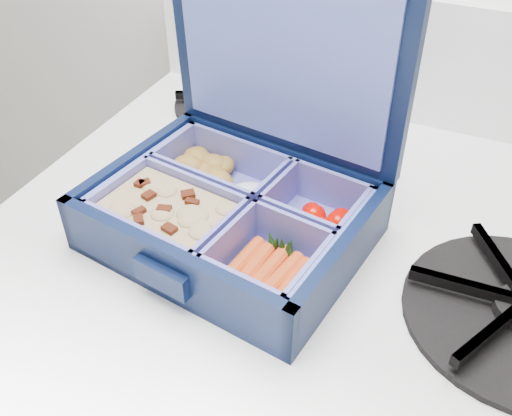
% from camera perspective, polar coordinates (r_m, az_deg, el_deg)
% --- Properties ---
extents(bento_box, '(0.27, 0.23, 0.06)m').
position_cam_1_polar(bento_box, '(0.54, -2.54, -0.72)').
color(bento_box, '#091434').
rests_on(bento_box, stove).
extents(burner_grate_rear, '(0.22, 0.22, 0.02)m').
position_cam_1_polar(burner_grate_rear, '(0.76, -1.99, 10.74)').
color(burner_grate_rear, black).
rests_on(burner_grate_rear, stove).
extents(fork, '(0.15, 0.16, 0.01)m').
position_cam_1_polar(fork, '(0.64, 5.06, 3.52)').
color(fork, beige).
rests_on(fork, stove).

